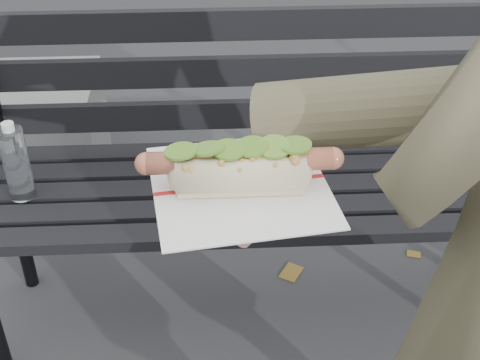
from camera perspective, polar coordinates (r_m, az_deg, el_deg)
The scene contains 2 objects.
park_bench at distance 1.75m, azimuth 0.10°, elevation 2.09°, with size 1.50×0.44×0.88m.
held_hotdog at distance 0.79m, azimuth 14.42°, elevation 4.76°, with size 0.64×0.30×0.20m.
Camera 1 is at (-0.12, -0.64, 1.48)m, focal length 50.00 mm.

